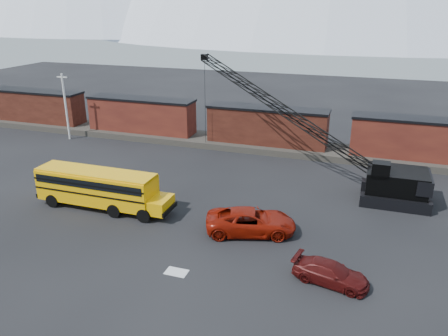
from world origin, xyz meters
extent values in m
plane|color=black|center=(0.00, 0.00, 0.00)|extent=(160.00, 160.00, 0.00)
cube|color=white|center=(0.00, 340.00, 12.00)|extent=(800.00, 80.00, 24.00)
cube|color=#403B34|center=(0.00, 22.00, 0.35)|extent=(120.00, 5.00, 0.70)
cube|color=#512116|center=(-32.00, 22.00, 2.70)|extent=(13.50, 2.90, 4.00)
cube|color=black|center=(-32.00, 22.00, 4.75)|extent=(13.70, 3.10, 0.25)
cube|color=black|center=(-36.20, 22.00, 1.00)|extent=(2.20, 2.40, 0.60)
cube|color=black|center=(-27.80, 22.00, 1.00)|extent=(2.20, 2.40, 0.60)
cube|color=#441813|center=(-16.00, 22.00, 2.70)|extent=(13.50, 2.90, 4.00)
cube|color=black|center=(-16.00, 22.00, 4.75)|extent=(13.70, 3.10, 0.25)
cube|color=black|center=(-20.20, 22.00, 1.00)|extent=(2.20, 2.40, 0.60)
cube|color=black|center=(-11.80, 22.00, 1.00)|extent=(2.20, 2.40, 0.60)
cube|color=#512116|center=(0.00, 22.00, 2.70)|extent=(13.50, 2.90, 4.00)
cube|color=black|center=(0.00, 22.00, 4.75)|extent=(13.70, 3.10, 0.25)
cube|color=black|center=(-4.20, 22.00, 1.00)|extent=(2.20, 2.40, 0.60)
cube|color=black|center=(4.20, 22.00, 1.00)|extent=(2.20, 2.40, 0.60)
cube|color=#441813|center=(16.00, 22.00, 2.70)|extent=(13.50, 2.90, 4.00)
cube|color=black|center=(16.00, 22.00, 4.75)|extent=(13.70, 3.10, 0.25)
cube|color=black|center=(11.80, 22.00, 1.00)|extent=(2.20, 2.40, 0.60)
cylinder|color=silver|center=(-24.00, 18.00, 4.00)|extent=(0.24, 0.24, 8.00)
cube|color=silver|center=(-24.00, 18.00, 7.60)|extent=(1.40, 0.12, 0.12)
cube|color=silver|center=(0.50, -4.00, 0.01)|extent=(1.40, 0.90, 0.02)
cube|color=#F1A905|center=(-9.44, 2.47, 1.80)|extent=(10.00, 2.50, 2.50)
cube|color=#F1A905|center=(-3.84, 2.47, 1.10)|extent=(1.60, 2.30, 1.10)
cube|color=#F1A905|center=(-9.44, 2.47, 3.10)|extent=(10.00, 2.30, 0.18)
cube|color=black|center=(-9.44, 1.21, 2.50)|extent=(9.60, 0.05, 0.65)
cube|color=black|center=(-9.44, 3.73, 2.50)|extent=(9.60, 0.05, 0.65)
cube|color=black|center=(-2.99, 2.47, 0.80)|extent=(0.15, 2.45, 0.35)
cube|color=black|center=(-14.49, 2.47, 0.80)|extent=(0.15, 2.50, 0.35)
cylinder|color=black|center=(-13.04, 1.32, 0.55)|extent=(1.10, 0.35, 1.10)
cylinder|color=black|center=(-13.04, 3.62, 0.55)|extent=(1.10, 0.35, 1.10)
cylinder|color=black|center=(-7.24, 1.32, 0.55)|extent=(1.10, 0.35, 1.10)
cylinder|color=black|center=(-7.24, 3.62, 0.55)|extent=(1.10, 0.35, 1.10)
cylinder|color=black|center=(-4.64, 1.32, 0.55)|extent=(1.10, 0.35, 1.10)
cylinder|color=black|center=(-4.64, 3.62, 0.55)|extent=(1.10, 0.35, 1.10)
imported|color=maroon|center=(3.54, 2.38, 0.90)|extent=(7.09, 4.75, 1.81)
imported|color=#460D0C|center=(9.69, -2.02, 0.66)|extent=(4.84, 2.72, 1.32)
cube|color=black|center=(13.61, 9.87, 0.50)|extent=(5.50, 1.00, 1.00)
cube|color=black|center=(13.61, 13.07, 0.50)|extent=(5.50, 1.00, 1.00)
cube|color=black|center=(13.61, 11.47, 1.90)|extent=(4.80, 3.60, 1.80)
cube|color=black|center=(15.61, 11.47, 2.10)|extent=(1.20, 3.80, 1.20)
cube|color=black|center=(12.21, 10.27, 3.10)|extent=(1.40, 1.20, 1.30)
cube|color=black|center=(12.21, 9.72, 3.10)|extent=(1.20, 0.06, 0.90)
cube|color=black|center=(-6.69, 19.91, 10.33)|extent=(0.70, 0.50, 0.60)
cylinder|color=black|center=(-6.69, 19.91, 5.16)|extent=(0.04, 0.04, 10.03)
cube|color=black|center=(-6.69, 19.91, 0.35)|extent=(0.25, 0.25, 0.50)
camera|label=1|loc=(10.75, -25.00, 15.72)|focal=35.00mm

